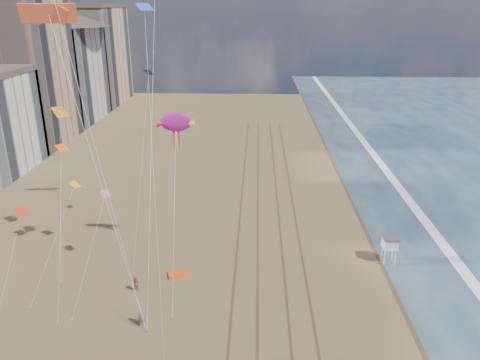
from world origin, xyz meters
name	(u,v)px	position (x,y,z in m)	size (l,w,h in m)	color
wet_sand	(387,211)	(19.00, 40.00, 0.00)	(260.00, 260.00, 0.00)	#42301E
foam	(417,211)	(23.20, 40.00, 0.00)	(260.00, 260.00, 0.00)	white
tracks	(269,243)	(2.55, 30.00, 0.01)	(7.68, 120.00, 0.01)	brown
buildings	(4,81)	(-45.73, 65.59, 13.55)	(34.72, 131.35, 29.00)	#C6B284
lifeguard_stand	(390,243)	(15.54, 26.04, 2.41)	(1.73, 1.73, 3.12)	silver
grounded_kite	(178,274)	(-7.15, 22.54, 0.12)	(2.06, 1.31, 0.23)	#FF5215
show_kite	(176,122)	(-7.23, 26.06, 15.59)	(3.87, 5.66, 18.45)	#941675
kite_flyer_a	(142,317)	(-8.98, 14.23, 0.92)	(0.67, 0.44, 1.84)	slate
kite_flyer_b	(136,284)	(-10.82, 19.45, 0.82)	(0.80, 0.62, 1.65)	#935B4A
small_kites	(85,127)	(-15.74, 24.06, 15.54)	(13.50, 13.64, 18.90)	blue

